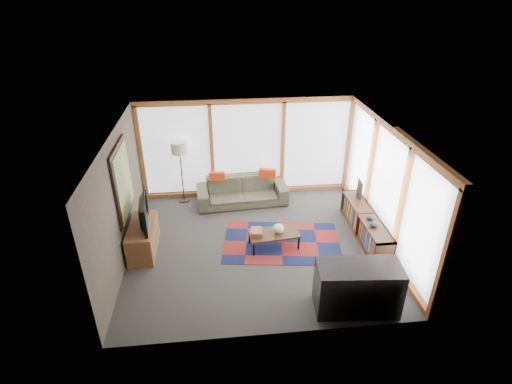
{
  "coord_description": "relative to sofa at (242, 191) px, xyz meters",
  "views": [
    {
      "loc": [
        -0.82,
        -7.12,
        5.13
      ],
      "look_at": [
        0.0,
        0.4,
        1.1
      ],
      "focal_mm": 28.0,
      "sensor_mm": 36.0,
      "label": 1
    }
  ],
  "objects": [
    {
      "name": "pillow_right",
      "position": [
        0.66,
        0.04,
        0.45
      ],
      "size": [
        0.45,
        0.23,
        0.24
      ],
      "primitive_type": "cube",
      "rotation": [
        0.0,
        0.0,
        -0.25
      ],
      "color": "red",
      "rests_on": "sofa"
    },
    {
      "name": "bookshelf",
      "position": [
        2.63,
        -1.81,
        -0.05
      ],
      "size": [
        0.42,
        2.28,
        0.57
      ],
      "primitive_type": null,
      "color": "#331E15",
      "rests_on": "ground"
    },
    {
      "name": "vase",
      "position": [
        0.63,
        -2.01,
        0.12
      ],
      "size": [
        0.28,
        0.28,
        0.2
      ],
      "primitive_type": "ellipsoid",
      "rotation": [
        0.0,
        0.0,
        0.2
      ],
      "color": "#ECE5CB",
      "rests_on": "coffee_table"
    },
    {
      "name": "ground",
      "position": [
        0.2,
        -1.92,
        -0.34
      ],
      "size": [
        5.5,
        5.5,
        0.0
      ],
      "primitive_type": "plane",
      "color": "#2F2F2C",
      "rests_on": "ground"
    },
    {
      "name": "television",
      "position": [
        -2.22,
        -1.85,
        0.6
      ],
      "size": [
        0.26,
        1.07,
        0.61
      ],
      "primitive_type": "imported",
      "rotation": [
        0.0,
        0.0,
        1.68
      ],
      "color": "black",
      "rests_on": "tv_console"
    },
    {
      "name": "floor_lamp",
      "position": [
        -1.51,
        0.27,
        0.48
      ],
      "size": [
        0.41,
        0.41,
        1.64
      ],
      "primitive_type": null,
      "color": "#302017",
      "rests_on": "ground"
    },
    {
      "name": "tv_console",
      "position": [
        -2.24,
        -1.84,
        -0.02
      ],
      "size": [
        0.52,
        1.25,
        0.63
      ],
      "primitive_type": "cube",
      "color": "brown",
      "rests_on": "ground"
    },
    {
      "name": "shelf_picture",
      "position": [
        2.71,
        -1.03,
        0.44
      ],
      "size": [
        0.06,
        0.32,
        0.41
      ],
      "primitive_type": "cube",
      "rotation": [
        0.0,
        0.0,
        -0.08
      ],
      "color": "black",
      "rests_on": "bookshelf"
    },
    {
      "name": "bowl_a",
      "position": [
        2.58,
        -2.33,
        0.28
      ],
      "size": [
        0.22,
        0.22,
        0.09
      ],
      "primitive_type": "ellipsoid",
      "rotation": [
        0.0,
        0.0,
        0.26
      ],
      "color": "black",
      "rests_on": "bookshelf"
    },
    {
      "name": "book_stack",
      "position": [
        0.15,
        -2.02,
        0.07
      ],
      "size": [
        0.28,
        0.33,
        0.1
      ],
      "primitive_type": "cube",
      "rotation": [
        0.0,
        0.0,
        -0.12
      ],
      "color": "#974D34",
      "rests_on": "coffee_table"
    },
    {
      "name": "rug",
      "position": [
        0.73,
        -1.88,
        -0.33
      ],
      "size": [
        2.73,
        1.96,
        0.01
      ],
      "primitive_type": "cube",
      "rotation": [
        0.0,
        0.0,
        -0.14
      ],
      "color": "maroon",
      "rests_on": "ground"
    },
    {
      "name": "room_envelope",
      "position": [
        0.69,
        -1.36,
        1.21
      ],
      "size": [
        5.52,
        5.02,
        2.62
      ],
      "color": "#3D332D",
      "rests_on": "ground"
    },
    {
      "name": "sofa",
      "position": [
        0.0,
        0.0,
        0.0
      ],
      "size": [
        2.35,
        1.06,
        0.67
      ],
      "primitive_type": "imported",
      "rotation": [
        0.0,
        0.0,
        0.07
      ],
      "color": "#3D3E2D",
      "rests_on": "ground"
    },
    {
      "name": "bowl_b",
      "position": [
        2.62,
        -2.04,
        0.28
      ],
      "size": [
        0.18,
        0.18,
        0.08
      ],
      "primitive_type": "ellipsoid",
      "rotation": [
        0.0,
        0.0,
        -0.1
      ],
      "color": "black",
      "rests_on": "bookshelf"
    },
    {
      "name": "bar_counter",
      "position": [
        1.69,
        -3.98,
        0.11
      ],
      "size": [
        1.47,
        0.78,
        0.9
      ],
      "primitive_type": "cube",
      "rotation": [
        0.0,
        0.0,
        -0.08
      ],
      "color": "black",
      "rests_on": "ground"
    },
    {
      "name": "coffee_table",
      "position": [
        0.53,
        -2.01,
        -0.16
      ],
      "size": [
        1.11,
        0.65,
        0.35
      ],
      "primitive_type": null,
      "rotation": [
        0.0,
        0.0,
        0.11
      ],
      "color": "#331E15",
      "rests_on": "ground"
    },
    {
      "name": "pillow_left",
      "position": [
        -0.62,
        0.03,
        0.44
      ],
      "size": [
        0.4,
        0.15,
        0.22
      ],
      "primitive_type": "cube",
      "rotation": [
        0.0,
        0.0,
        -0.08
      ],
      "color": "red",
      "rests_on": "sofa"
    }
  ]
}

